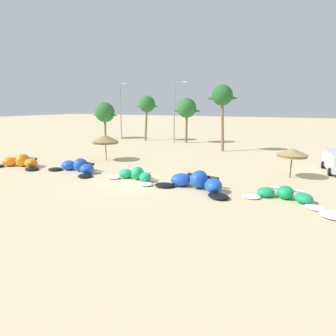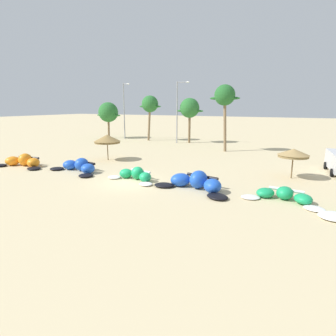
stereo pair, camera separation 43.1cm
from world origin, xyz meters
name	(u,v)px [view 1 (the left image)]	position (x,y,z in m)	size (l,w,h in m)	color
ground_plane	(129,183)	(0.00, 0.00, 0.00)	(260.00, 260.00, 0.00)	beige
kite_far_left	(20,162)	(-12.64, 0.25, 0.47)	(5.78, 3.08, 1.22)	black
kite_left	(78,167)	(-6.18, 1.11, 0.45)	(5.81, 3.17, 1.18)	black
kite_left_of_center	(135,175)	(0.02, 0.93, 0.40)	(4.68, 2.53, 1.03)	white
kite_center	(197,182)	(5.30, 0.71, 0.50)	(6.08, 3.37, 1.30)	black
kite_right_of_center	(284,195)	(11.10, 0.96, 0.32)	(5.14, 2.63, 0.83)	white
beach_umbrella_near_van	(105,139)	(-7.29, 6.60, 2.31)	(2.85, 2.85, 2.76)	brown
beach_umbrella_middle	(292,153)	(11.11, 7.18, 2.09)	(2.47, 2.47, 2.44)	brown
palm_leftmost	(105,112)	(-20.40, 23.32, 4.57)	(5.22, 3.48, 6.36)	brown
palm_left	(147,105)	(-12.08, 23.79, 5.92)	(4.09, 2.73, 7.41)	#7F6647
palm_left_of_gap	(187,108)	(-5.07, 23.97, 5.34)	(4.55, 3.04, 6.94)	brown
palm_center_left	(222,97)	(2.07, 18.23, 6.89)	(3.89, 2.59, 8.38)	#7F6647
lamppost_west	(121,109)	(-17.19, 23.73, 5.24)	(1.38, 0.24, 9.49)	gray
lamppost_west_center	(175,109)	(-6.53, 22.87, 5.25)	(2.11, 0.24, 9.35)	gray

